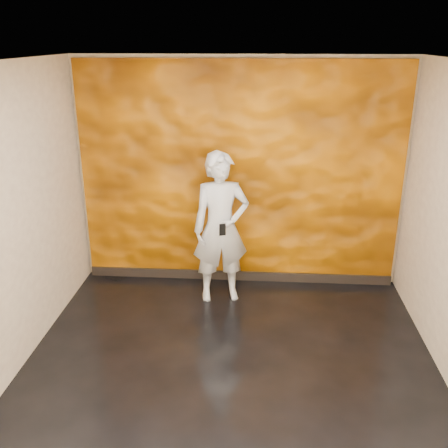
% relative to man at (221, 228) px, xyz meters
% --- Properties ---
extents(room, '(4.02, 4.02, 2.81)m').
position_rel_man_xyz_m(room, '(0.19, -1.45, 0.50)').
color(room, black).
rests_on(room, ground).
extents(feature_wall, '(3.90, 0.06, 2.75)m').
position_rel_man_xyz_m(feature_wall, '(0.19, 0.51, 0.48)').
color(feature_wall, orange).
rests_on(feature_wall, ground).
extents(baseboard, '(3.90, 0.04, 0.12)m').
position_rel_man_xyz_m(baseboard, '(0.19, 0.47, -0.84)').
color(baseboard, black).
rests_on(baseboard, ground).
extents(man, '(0.73, 0.56, 1.80)m').
position_rel_man_xyz_m(man, '(0.00, 0.00, 0.00)').
color(man, '#90959D').
rests_on(man, ground).
extents(phone, '(0.07, 0.04, 0.14)m').
position_rel_man_xyz_m(phone, '(0.04, -0.28, 0.09)').
color(phone, black).
rests_on(phone, man).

